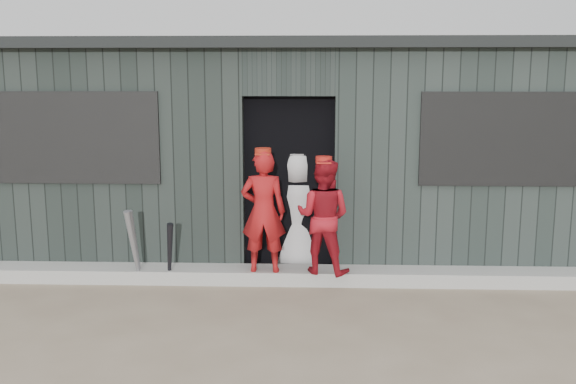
{
  "coord_description": "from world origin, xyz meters",
  "views": [
    {
      "loc": [
        0.24,
        -4.88,
        2.2
      ],
      "look_at": [
        0.0,
        1.8,
        1.0
      ],
      "focal_mm": 40.0,
      "sensor_mm": 36.0,
      "label": 1
    }
  ],
  "objects_px": {
    "bat_mid": "(134,248)",
    "dugout": "(293,148)",
    "player_red_left": "(263,212)",
    "player_grey_back": "(297,211)",
    "bat_right": "(170,253)",
    "player_red_right": "(323,216)",
    "bat_left": "(135,246)"
  },
  "relations": [
    {
      "from": "bat_mid",
      "to": "dugout",
      "type": "xyz_separation_m",
      "value": [
        1.63,
        1.89,
        0.86
      ]
    },
    {
      "from": "player_red_left",
      "to": "player_grey_back",
      "type": "height_order",
      "value": "player_red_left"
    },
    {
      "from": "bat_right",
      "to": "player_grey_back",
      "type": "distance_m",
      "value": 1.51
    },
    {
      "from": "player_grey_back",
      "to": "dugout",
      "type": "distance_m",
      "value": 1.38
    },
    {
      "from": "bat_right",
      "to": "player_red_left",
      "type": "height_order",
      "value": "player_red_left"
    },
    {
      "from": "bat_mid",
      "to": "player_grey_back",
      "type": "relative_size",
      "value": 0.62
    },
    {
      "from": "bat_right",
      "to": "player_red_right",
      "type": "relative_size",
      "value": 0.58
    },
    {
      "from": "player_red_left",
      "to": "dugout",
      "type": "height_order",
      "value": "dugout"
    },
    {
      "from": "player_red_right",
      "to": "player_grey_back",
      "type": "height_order",
      "value": "player_grey_back"
    },
    {
      "from": "bat_left",
      "to": "player_grey_back",
      "type": "bearing_deg",
      "value": 18.0
    },
    {
      "from": "player_red_right",
      "to": "bat_left",
      "type": "bearing_deg",
      "value": 18.68
    },
    {
      "from": "bat_mid",
      "to": "player_red_right",
      "type": "relative_size",
      "value": 0.71
    },
    {
      "from": "player_red_left",
      "to": "player_red_right",
      "type": "xyz_separation_m",
      "value": [
        0.63,
        -0.02,
        -0.04
      ]
    },
    {
      "from": "bat_right",
      "to": "player_grey_back",
      "type": "bearing_deg",
      "value": 23.75
    },
    {
      "from": "player_red_right",
      "to": "dugout",
      "type": "height_order",
      "value": "dugout"
    },
    {
      "from": "bat_left",
      "to": "bat_mid",
      "type": "bearing_deg",
      "value": -84.5
    },
    {
      "from": "player_red_left",
      "to": "player_grey_back",
      "type": "distance_m",
      "value": 0.65
    },
    {
      "from": "player_grey_back",
      "to": "player_red_left",
      "type": "bearing_deg",
      "value": 68.03
    },
    {
      "from": "bat_right",
      "to": "dugout",
      "type": "bearing_deg",
      "value": 55.52
    },
    {
      "from": "player_red_left",
      "to": "bat_mid",
      "type": "bearing_deg",
      "value": 4.99
    },
    {
      "from": "bat_left",
      "to": "dugout",
      "type": "bearing_deg",
      "value": 47.74
    },
    {
      "from": "bat_left",
      "to": "player_grey_back",
      "type": "distance_m",
      "value": 1.83
    },
    {
      "from": "dugout",
      "to": "bat_left",
      "type": "bearing_deg",
      "value": -132.26
    },
    {
      "from": "bat_right",
      "to": "dugout",
      "type": "distance_m",
      "value": 2.41
    },
    {
      "from": "bat_mid",
      "to": "player_grey_back",
      "type": "bearing_deg",
      "value": 20.83
    },
    {
      "from": "player_red_left",
      "to": "player_grey_back",
      "type": "xyz_separation_m",
      "value": [
        0.34,
        0.54,
        -0.11
      ]
    },
    {
      "from": "bat_left",
      "to": "player_red_right",
      "type": "relative_size",
      "value": 0.69
    },
    {
      "from": "player_red_right",
      "to": "dugout",
      "type": "distance_m",
      "value": 1.91
    },
    {
      "from": "player_red_left",
      "to": "player_grey_back",
      "type": "relative_size",
      "value": 0.94
    },
    {
      "from": "bat_left",
      "to": "player_red_right",
      "type": "bearing_deg",
      "value": 0.14
    },
    {
      "from": "bat_mid",
      "to": "bat_right",
      "type": "height_order",
      "value": "bat_mid"
    },
    {
      "from": "bat_mid",
      "to": "player_red_right",
      "type": "bearing_deg",
      "value": 2.78
    }
  ]
}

